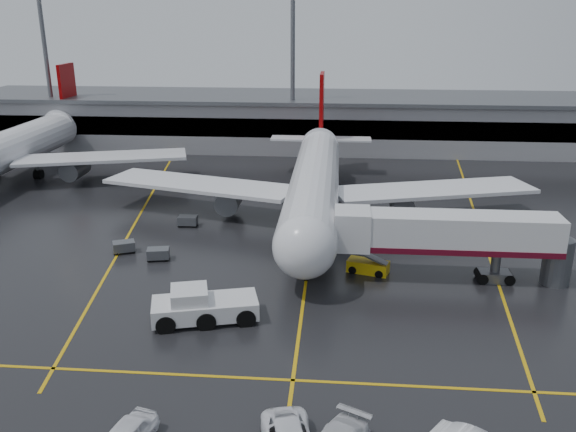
{
  "coord_description": "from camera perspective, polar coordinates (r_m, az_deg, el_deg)",
  "views": [
    {
      "loc": [
        2.4,
        -53.85,
        21.71
      ],
      "look_at": [
        -2.0,
        -2.0,
        4.0
      ],
      "focal_mm": 37.26,
      "sensor_mm": 36.0,
      "label": 1
    }
  ],
  "objects": [
    {
      "name": "ground",
      "position": [
        58.11,
        2.14,
        -3.16
      ],
      "size": [
        220.0,
        220.0,
        0.0
      ],
      "primitive_type": "plane",
      "color": "black",
      "rests_on": "ground"
    },
    {
      "name": "apron_line_centre",
      "position": [
        58.1,
        2.14,
        -3.15
      ],
      "size": [
        0.25,
        90.0,
        0.02
      ],
      "primitive_type": "cube",
      "color": "gold",
      "rests_on": "ground"
    },
    {
      "name": "apron_line_stop",
      "position": [
        38.61,
        0.47,
        -15.4
      ],
      "size": [
        60.0,
        0.25,
        0.02
      ],
      "primitive_type": "cube",
      "color": "gold",
      "rests_on": "ground"
    },
    {
      "name": "apron_line_left",
      "position": [
        71.06,
        -13.78,
        0.46
      ],
      "size": [
        9.99,
        69.35,
        0.02
      ],
      "primitive_type": "cube",
      "rotation": [
        0.0,
        0.0,
        0.14
      ],
      "color": "gold",
      "rests_on": "ground"
    },
    {
      "name": "apron_line_right",
      "position": [
        69.21,
        17.61,
        -0.39
      ],
      "size": [
        7.57,
        69.64,
        0.02
      ],
      "primitive_type": "cube",
      "rotation": [
        0.0,
        0.0,
        -0.1
      ],
      "color": "gold",
      "rests_on": "ground"
    },
    {
      "name": "terminal",
      "position": [
        103.28,
        3.49,
        9.07
      ],
      "size": [
        122.0,
        19.0,
        8.6
      ],
      "color": "gray",
      "rests_on": "ground"
    },
    {
      "name": "light_mast_left",
      "position": [
        107.17,
        -22.06,
        13.61
      ],
      "size": [
        3.0,
        1.2,
        25.45
      ],
      "color": "#595B60",
      "rests_on": "ground"
    },
    {
      "name": "light_mast_mid",
      "position": [
        96.4,
        0.45,
        14.49
      ],
      "size": [
        3.0,
        1.2,
        25.45
      ],
      "color": "#595B60",
      "rests_on": "ground"
    },
    {
      "name": "main_airliner",
      "position": [
        65.95,
        2.6,
        3.39
      ],
      "size": [
        48.8,
        45.6,
        14.1
      ],
      "color": "silver",
      "rests_on": "ground"
    },
    {
      "name": "second_airliner",
      "position": [
        89.36,
        -25.2,
        5.71
      ],
      "size": [
        48.8,
        45.6,
        14.1
      ],
      "color": "silver",
      "rests_on": "ground"
    },
    {
      "name": "jet_bridge",
      "position": [
        51.92,
        15.06,
        -1.91
      ],
      "size": [
        19.9,
        3.4,
        6.05
      ],
      "color": "silver",
      "rests_on": "ground"
    },
    {
      "name": "pushback_tractor",
      "position": [
        45.14,
        -8.21,
        -8.58
      ],
      "size": [
        8.26,
        5.02,
        2.76
      ],
      "color": "silver",
      "rests_on": "ground"
    },
    {
      "name": "belt_loader",
      "position": [
        53.24,
        7.64,
        -4.79
      ],
      "size": [
        3.87,
        2.55,
        2.27
      ],
      "color": "yellow",
      "rests_on": "ground"
    },
    {
      "name": "baggage_cart_a",
      "position": [
        56.63,
        -12.28,
        -3.52
      ],
      "size": [
        2.21,
        1.66,
        1.12
      ],
      "color": "#595B60",
      "rests_on": "ground"
    },
    {
      "name": "baggage_cart_b",
      "position": [
        59.11,
        -15.39,
        -2.81
      ],
      "size": [
        2.35,
        2.0,
        1.12
      ],
      "color": "#595B60",
      "rests_on": "ground"
    },
    {
      "name": "baggage_cart_c",
      "position": [
        64.94,
        -9.54,
        -0.42
      ],
      "size": [
        2.04,
        1.36,
        1.12
      ],
      "color": "#595B60",
      "rests_on": "ground"
    }
  ]
}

